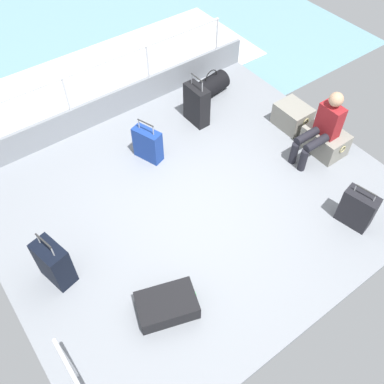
{
  "coord_description": "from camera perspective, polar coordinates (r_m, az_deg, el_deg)",
  "views": [
    {
      "loc": [
        2.93,
        -2.21,
        4.51
      ],
      "look_at": [
        0.06,
        -0.09,
        0.25
      ],
      "focal_mm": 39.85,
      "sensor_mm": 36.0,
      "label": 1
    }
  ],
  "objects": [
    {
      "name": "ground_plane",
      "position": [
        5.84,
        0.39,
        -1.03
      ],
      "size": [
        4.4,
        5.2,
        0.06
      ],
      "primitive_type": "cube",
      "color": "gray"
    },
    {
      "name": "gunwale_port",
      "position": [
        7.02,
        -10.47,
        11.48
      ],
      "size": [
        0.06,
        5.2,
        0.45
      ],
      "primitive_type": "cube",
      "color": "gray",
      "rests_on": "ground_plane"
    },
    {
      "name": "railing_port",
      "position": [
        6.69,
        -11.16,
        15.19
      ],
      "size": [
        0.04,
        4.2,
        1.02
      ],
      "color": "silver",
      "rests_on": "ground_plane"
    },
    {
      "name": "sea_wake",
      "position": [
        8.43,
        -14.83,
        13.13
      ],
      "size": [
        12.0,
        12.0,
        0.01
      ],
      "color": "#6B99A8",
      "rests_on": "ground_plane"
    },
    {
      "name": "cargo_crate_0",
      "position": [
        6.92,
        13.3,
        9.85
      ],
      "size": [
        0.55,
        0.42,
        0.36
      ],
      "color": "gray",
      "rests_on": "ground_plane"
    },
    {
      "name": "cargo_crate_1",
      "position": [
        6.63,
        17.36,
        6.57
      ],
      "size": [
        0.65,
        0.44,
        0.36
      ],
      "color": "gray",
      "rests_on": "ground_plane"
    },
    {
      "name": "passenger_seated",
      "position": [
        6.28,
        17.06,
        8.37
      ],
      "size": [
        0.34,
        0.66,
        1.06
      ],
      "color": "maroon",
      "rests_on": "ground_plane"
    },
    {
      "name": "suitcase_0",
      "position": [
        4.87,
        -3.38,
        -14.88
      ],
      "size": [
        0.61,
        0.76,
        0.22
      ],
      "color": "black",
      "rests_on": "ground_plane"
    },
    {
      "name": "suitcase_1",
      "position": [
        5.14,
        -18.01,
        -9.0
      ],
      "size": [
        0.46,
        0.33,
        0.76
      ],
      "color": "black",
      "rests_on": "ground_plane"
    },
    {
      "name": "suitcase_2",
      "position": [
        6.74,
        0.63,
        11.62
      ],
      "size": [
        0.43,
        0.22,
        0.83
      ],
      "color": "black",
      "rests_on": "ground_plane"
    },
    {
      "name": "suitcase_3",
      "position": [
        6.2,
        -5.94,
        6.38
      ],
      "size": [
        0.46,
        0.31,
        0.67
      ],
      "color": "navy",
      "rests_on": "ground_plane"
    },
    {
      "name": "suitcase_4",
      "position": [
        5.75,
        21.25,
        -2.12
      ],
      "size": [
        0.45,
        0.29,
        0.64
      ],
      "color": "black",
      "rests_on": "ground_plane"
    },
    {
      "name": "duffel_bag",
      "position": [
        7.41,
        2.53,
        14.03
      ],
      "size": [
        0.41,
        0.65,
        0.47
      ],
      "color": "black",
      "rests_on": "ground_plane"
    }
  ]
}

